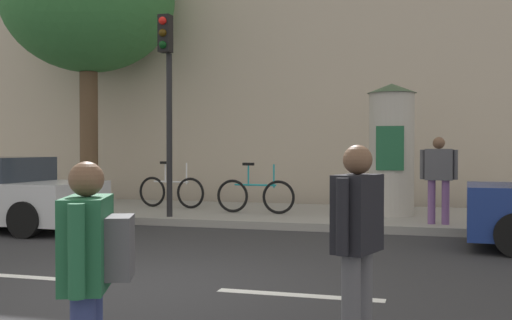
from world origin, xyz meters
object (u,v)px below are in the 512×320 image
(street_tree, at_px, (88,0))
(pedestrian_in_light_jacket, at_px, (91,265))
(pedestrian_in_dark_shirt, at_px, (357,235))
(bicycle_upright, at_px, (255,195))
(traffic_light, at_px, (167,81))
(pedestrian_tallest, at_px, (439,173))
(poster_column, at_px, (392,149))
(bicycle_leaning, at_px, (171,191))

(street_tree, xyz_separation_m, pedestrian_in_light_jacket, (6.76, -11.20, -4.49))
(pedestrian_in_dark_shirt, height_order, bicycle_upright, pedestrian_in_dark_shirt)
(traffic_light, height_order, pedestrian_in_light_jacket, traffic_light)
(street_tree, xyz_separation_m, pedestrian_tallest, (8.71, -2.36, -4.27))
(pedestrian_in_light_jacket, bearing_deg, bicycle_upright, 100.72)
(bicycle_upright, bearing_deg, pedestrian_in_light_jacket, -79.28)
(poster_column, distance_m, pedestrian_in_light_jacket, 10.25)
(poster_column, relative_size, street_tree, 0.39)
(street_tree, height_order, bicycle_leaning, street_tree)
(pedestrian_in_light_jacket, height_order, bicycle_upright, pedestrian_in_light_jacket)
(pedestrian_in_light_jacket, distance_m, bicycle_leaning, 11.21)
(pedestrian_tallest, bearing_deg, street_tree, 164.84)
(pedestrian_in_dark_shirt, bearing_deg, pedestrian_in_light_jacket, -134.24)
(poster_column, relative_size, pedestrian_in_light_jacket, 1.85)
(poster_column, relative_size, bicycle_upright, 1.56)
(pedestrian_in_dark_shirt, bearing_deg, pedestrian_tallest, 85.48)
(pedestrian_tallest, distance_m, bicycle_leaning, 6.29)
(pedestrian_tallest, bearing_deg, bicycle_leaning, 165.33)
(traffic_light, height_order, bicycle_upright, traffic_light)
(pedestrian_in_light_jacket, bearing_deg, traffic_light, 111.48)
(street_tree, relative_size, pedestrian_tallest, 4.43)
(poster_column, distance_m, bicycle_upright, 3.05)
(pedestrian_in_light_jacket, distance_m, bicycle_upright, 9.94)
(pedestrian_in_light_jacket, height_order, pedestrian_tallest, pedestrian_tallest)
(poster_column, xyz_separation_m, pedestrian_tallest, (0.95, -1.34, -0.44))
(bicycle_upright, bearing_deg, pedestrian_in_dark_shirt, -69.00)
(street_tree, distance_m, pedestrian_tallest, 9.98)
(street_tree, xyz_separation_m, bicycle_leaning, (2.65, -0.77, -4.84))
(traffic_light, height_order, bicycle_leaning, traffic_light)
(traffic_light, bearing_deg, poster_column, 20.95)
(poster_column, bearing_deg, pedestrian_in_dark_shirt, -87.66)
(street_tree, relative_size, bicycle_leaning, 4.06)
(bicycle_leaning, bearing_deg, bicycle_upright, -16.39)
(traffic_light, height_order, street_tree, street_tree)
(poster_column, distance_m, pedestrian_in_dark_shirt, 8.81)
(pedestrian_in_dark_shirt, height_order, bicycle_leaning, pedestrian_in_dark_shirt)
(bicycle_leaning, bearing_deg, street_tree, 163.72)
(pedestrian_in_light_jacket, distance_m, pedestrian_tallest, 9.05)
(bicycle_upright, bearing_deg, pedestrian_tallest, -13.64)
(poster_column, height_order, pedestrian_in_dark_shirt, poster_column)
(pedestrian_in_dark_shirt, xyz_separation_m, bicycle_leaning, (-5.47, 9.03, -0.39))
(street_tree, bearing_deg, pedestrian_tallest, -15.16)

